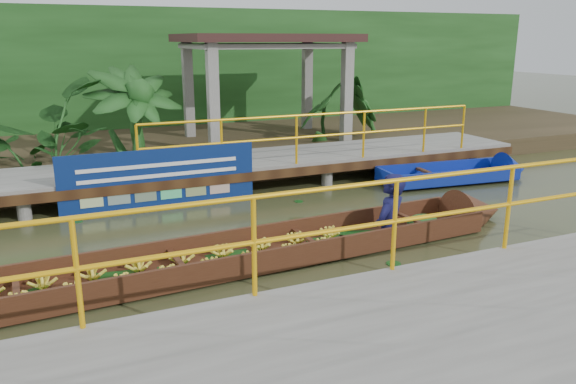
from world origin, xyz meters
name	(u,v)px	position (x,y,z in m)	size (l,w,h in m)	color
ground	(235,245)	(0.00, 0.00, 0.00)	(80.00, 80.00, 0.00)	#33351A
land_strip	(148,147)	(0.00, 7.50, 0.23)	(30.00, 8.00, 0.45)	#2F2617
far_dock	(183,169)	(0.02, 3.43, 0.48)	(16.00, 2.06, 1.66)	slate
near_dock	(477,344)	(1.00, -4.20, 0.30)	(18.00, 2.40, 1.73)	slate
pavilion	(265,49)	(3.00, 6.30, 2.82)	(4.40, 3.00, 3.00)	slate
foliage_backdrop	(129,76)	(0.00, 10.00, 2.00)	(30.00, 0.80, 4.00)	#183E14
vendor_boat	(274,240)	(0.33, -0.77, 0.30)	(9.76, 1.45, 2.35)	#3D1E10
moored_blue_boat	(481,173)	(6.41, 1.73, 0.15)	(3.68, 1.27, 0.86)	navy
blue_banner	(160,179)	(-0.63, 2.48, 0.56)	(3.64, 0.04, 1.14)	navy
tropical_plants	(122,111)	(-0.88, 5.30, 1.50)	(14.68, 1.68, 2.11)	#183E14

